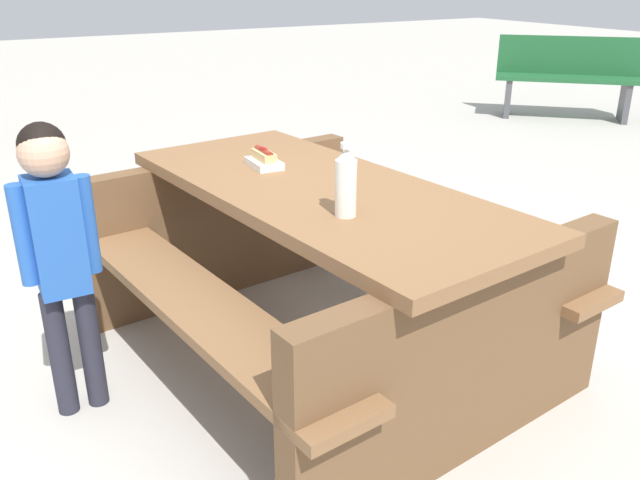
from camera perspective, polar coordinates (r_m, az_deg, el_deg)
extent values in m
plane|color=#B7B2A8|center=(2.87, 0.00, -9.73)|extent=(30.00, 30.00, 0.00)
cube|color=brown|center=(2.56, 0.00, 4.14)|extent=(1.87, 0.95, 0.05)
cube|color=brown|center=(2.41, -10.77, -5.13)|extent=(1.82, 0.47, 0.04)
cube|color=brown|center=(3.01, 8.56, 0.76)|extent=(1.82, 0.47, 0.04)
cube|color=brown|center=(3.31, -8.11, 1.32)|extent=(0.25, 1.40, 0.70)
cube|color=brown|center=(2.21, 12.42, -10.42)|extent=(0.25, 1.40, 0.70)
cylinder|color=silver|center=(2.21, 2.24, 4.47)|extent=(0.07, 0.07, 0.19)
cone|color=silver|center=(2.18, 2.28, 7.40)|extent=(0.07, 0.07, 0.04)
cylinder|color=silver|center=(2.17, 2.30, 8.14)|extent=(0.04, 0.04, 0.02)
cube|color=white|center=(2.82, -4.82, 6.59)|extent=(0.19, 0.12, 0.03)
cube|color=#D8B272|center=(2.81, -4.84, 7.24)|extent=(0.15, 0.06, 0.04)
cylinder|color=maroon|center=(2.80, -4.86, 7.60)|extent=(0.14, 0.04, 0.03)
ellipsoid|color=maroon|center=(2.80, -4.86, 7.83)|extent=(0.07, 0.03, 0.01)
cylinder|color=#262633|center=(2.60, -19.11, -8.63)|extent=(0.08, 0.08, 0.49)
cylinder|color=#262633|center=(2.59, -21.47, -9.11)|extent=(0.08, 0.08, 0.49)
cube|color=#2659B2|center=(2.40, -21.70, 0.36)|extent=(0.16, 0.17, 0.41)
cylinder|color=#2659B2|center=(2.41, -19.38, 1.27)|extent=(0.06, 0.06, 0.35)
cylinder|color=#2659B2|center=(2.39, -24.18, 0.36)|extent=(0.06, 0.06, 0.35)
sphere|color=tan|center=(2.32, -22.71, 6.94)|extent=(0.16, 0.16, 0.16)
sphere|color=black|center=(2.32, -22.82, 7.49)|extent=(0.15, 0.15, 0.15)
cube|color=#1E592D|center=(7.76, 20.56, 12.88)|extent=(1.35, 1.34, 0.04)
cube|color=#1E592D|center=(7.91, 20.67, 14.64)|extent=(1.09, 1.08, 0.40)
cube|color=#4C4C51|center=(7.76, 15.86, 11.75)|extent=(0.30, 0.30, 0.41)
cube|color=#4C4C51|center=(7.88, 24.73, 10.72)|extent=(0.30, 0.30, 0.41)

